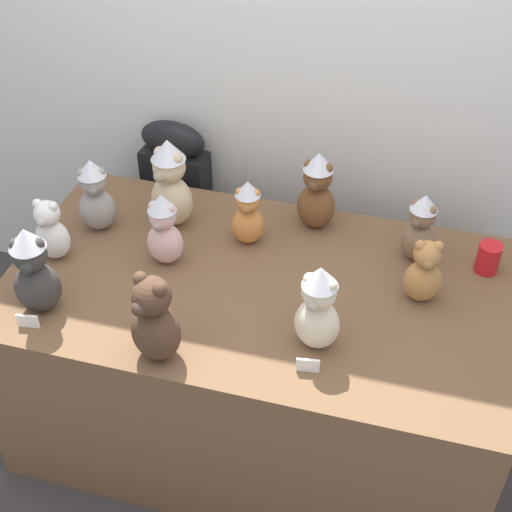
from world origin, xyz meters
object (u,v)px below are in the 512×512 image
(display_table, at_px, (256,358))
(teddy_bear_cocoa, at_px, (154,321))
(teddy_bear_caramel, at_px, (424,273))
(teddy_bear_mocha, at_px, (420,228))
(teddy_bear_sand, at_px, (170,184))
(teddy_bear_charcoal, at_px, (34,271))
(teddy_bear_cream, at_px, (318,308))
(teddy_bear_snow, at_px, (51,231))
(teddy_bear_blush, at_px, (164,230))
(party_cup_red, at_px, (488,258))
(teddy_bear_ash, at_px, (95,196))
(teddy_bear_chestnut, at_px, (317,191))
(teddy_bear_ginger, at_px, (248,213))
(instrument_case, at_px, (179,218))

(display_table, distance_m, teddy_bear_cocoa, 0.68)
(teddy_bear_cocoa, xyz_separation_m, teddy_bear_caramel, (0.75, 0.46, -0.03))
(teddy_bear_mocha, distance_m, teddy_bear_sand, 0.90)
(teddy_bear_charcoal, bearing_deg, teddy_bear_cream, -11.99)
(teddy_bear_caramel, bearing_deg, teddy_bear_snow, 175.39)
(teddy_bear_snow, height_order, teddy_bear_blush, teddy_bear_blush)
(party_cup_red, bearing_deg, teddy_bear_cocoa, -144.97)
(display_table, bearing_deg, teddy_bear_ash, 167.16)
(teddy_bear_cream, relative_size, teddy_bear_blush, 1.10)
(teddy_bear_chestnut, relative_size, teddy_bear_snow, 1.31)
(teddy_bear_caramel, distance_m, teddy_bear_ginger, 0.65)
(display_table, relative_size, instrument_case, 1.77)
(teddy_bear_charcoal, xyz_separation_m, teddy_bear_sand, (0.25, 0.55, 0.01))
(teddy_bear_chestnut, distance_m, teddy_bear_mocha, 0.39)
(teddy_bear_cream, bearing_deg, teddy_bear_caramel, 55.86)
(teddy_bear_snow, relative_size, teddy_bear_caramel, 1.00)
(teddy_bear_cream, distance_m, teddy_bear_ash, 0.97)
(teddy_bear_caramel, xyz_separation_m, teddy_bear_mocha, (-0.03, 0.21, 0.02))
(teddy_bear_blush, relative_size, teddy_bear_ash, 0.96)
(teddy_bear_chestnut, distance_m, teddy_bear_blush, 0.57)
(teddy_bear_ginger, xyz_separation_m, party_cup_red, (0.84, 0.06, -0.07))
(teddy_bear_snow, bearing_deg, teddy_bear_ginger, 22.06)
(instrument_case, height_order, teddy_bear_ginger, teddy_bear_ginger)
(instrument_case, xyz_separation_m, teddy_bear_caramel, (1.06, -0.54, 0.38))
(teddy_bear_cocoa, distance_m, teddy_bear_caramel, 0.88)
(display_table, distance_m, teddy_bear_chestnut, 0.66)
(teddy_bear_snow, height_order, teddy_bear_cocoa, teddy_bear_cocoa)
(teddy_bear_chestnut, height_order, teddy_bear_ash, teddy_bear_chestnut)
(teddy_bear_ash, bearing_deg, party_cup_red, -17.41)
(teddy_bear_chestnut, xyz_separation_m, teddy_bear_snow, (-0.85, -0.42, -0.04))
(instrument_case, bearing_deg, teddy_bear_caramel, -21.54)
(teddy_bear_snow, bearing_deg, teddy_bear_caramel, 5.10)
(display_table, bearing_deg, instrument_case, 130.26)
(teddy_bear_mocha, relative_size, teddy_bear_ash, 0.92)
(teddy_bear_cream, height_order, party_cup_red, teddy_bear_cream)
(instrument_case, distance_m, teddy_bear_sand, 0.59)
(teddy_bear_snow, bearing_deg, instrument_case, 72.46)
(teddy_bear_blush, bearing_deg, teddy_bear_ash, 160.61)
(teddy_bear_snow, bearing_deg, party_cup_red, 12.08)
(teddy_bear_ginger, relative_size, party_cup_red, 2.37)
(teddy_bear_ash, bearing_deg, teddy_bear_blush, -43.35)
(teddy_bear_ginger, relative_size, teddy_bear_sand, 0.73)
(teddy_bear_mocha, bearing_deg, teddy_bear_snow, -139.99)
(teddy_bear_snow, xyz_separation_m, teddy_bear_sand, (0.33, 0.30, 0.06))
(teddy_bear_blush, bearing_deg, teddy_bear_sand, 105.28)
(teddy_bear_cocoa, bearing_deg, teddy_bear_cream, 41.40)
(teddy_bear_mocha, height_order, party_cup_red, teddy_bear_mocha)
(instrument_case, bearing_deg, teddy_bear_ginger, -37.46)
(teddy_bear_cream, bearing_deg, display_table, 149.26)
(teddy_bear_caramel, distance_m, teddy_bear_charcoal, 1.24)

